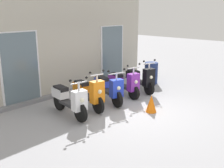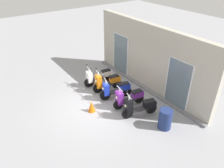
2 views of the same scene
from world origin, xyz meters
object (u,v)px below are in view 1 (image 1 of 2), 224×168
at_px(scooter_black, 140,78).
at_px(traffic_cone, 151,104).
at_px(scooter_purple, 124,83).
at_px(scooter_white, 69,100).
at_px(trash_bin, 151,73).
at_px(scooter_blue, 109,88).
at_px(scooter_orange, 89,92).

height_order(scooter_black, traffic_cone, scooter_black).
bearing_deg(scooter_purple, scooter_white, -178.34).
relative_size(traffic_cone, trash_bin, 0.60).
distance_m(scooter_black, traffic_cone, 2.09).
bearing_deg(scooter_purple, traffic_cone, -111.56).
xyz_separation_m(scooter_blue, trash_bin, (2.86, 0.35, -0.05)).
bearing_deg(scooter_purple, trash_bin, 7.16).
relative_size(scooter_white, scooter_blue, 1.07).
bearing_deg(scooter_blue, scooter_black, 0.02).
bearing_deg(trash_bin, traffic_cone, -144.83).
bearing_deg(scooter_purple, scooter_orange, -178.02).
height_order(scooter_white, trash_bin, scooter_white).
bearing_deg(scooter_black, traffic_cone, -133.98).
xyz_separation_m(scooter_orange, scooter_blue, (0.82, -0.04, -0.03)).
distance_m(scooter_white, traffic_cone, 2.38).
height_order(scooter_blue, scooter_black, scooter_black).
distance_m(scooter_white, trash_bin, 4.44).
relative_size(scooter_orange, scooter_purple, 1.01).
bearing_deg(scooter_orange, trash_bin, 4.79).
bearing_deg(traffic_cone, scooter_purple, 68.44).
height_order(scooter_purple, traffic_cone, scooter_purple).
xyz_separation_m(scooter_black, trash_bin, (1.17, 0.35, -0.05)).
relative_size(scooter_orange, scooter_blue, 1.00).
distance_m(scooter_blue, scooter_black, 1.69).
bearing_deg(scooter_blue, traffic_cone, -80.79).
distance_m(scooter_white, scooter_orange, 0.75).
height_order(scooter_blue, traffic_cone, scooter_blue).
height_order(scooter_blue, trash_bin, scooter_blue).
distance_m(traffic_cone, trash_bin, 3.21).
bearing_deg(traffic_cone, trash_bin, 35.17).
distance_m(scooter_blue, scooter_purple, 0.88).
relative_size(scooter_blue, scooter_purple, 1.01).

